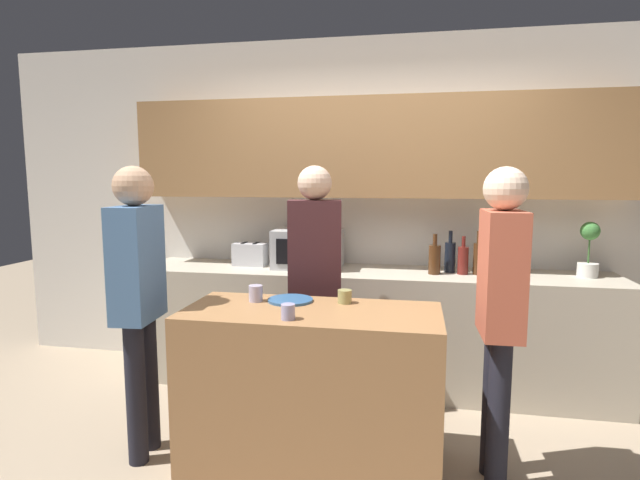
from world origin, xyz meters
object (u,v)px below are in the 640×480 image
Objects in this scene: bottle_2 at (463,260)px; person_right at (500,300)px; bottle_1 at (450,256)px; bottle_4 at (491,258)px; bottle_5 at (507,264)px; cup_1 at (345,297)px; person_center at (315,270)px; toaster at (250,254)px; person_left at (138,287)px; bottle_0 at (435,259)px; plate_on_island at (290,300)px; cup_2 at (256,293)px; potted_plant at (589,249)px; microwave at (308,249)px; bottle_3 at (478,258)px; cup_0 at (288,312)px.

person_right reaches higher than bottle_2.
bottle_4 reaches higher than bottle_1.
bottle_4 is 1.31× the size of bottle_5.
person_center is (-0.25, 0.39, 0.07)m from cup_1.
person_right is at bearing -10.51° from cup_1.
toaster is 1.31m from person_left.
plate_on_island is at bearing -131.25° from bottle_0.
cup_2 is at bearing -140.33° from bottle_2.
person_center is (-1.85, -0.65, -0.09)m from potted_plant.
microwave is 1.62× the size of bottle_3.
bottle_0 is 0.92× the size of bottle_4.
person_left reaches higher than bottle_0.
plate_on_island is at bearing -60.46° from toaster.
bottle_5 reaches higher than cup_0.
microwave is 1.32× the size of potted_plant.
cup_2 is (-0.51, -0.06, 0.01)m from cup_1.
person_center is (0.66, -0.65, 0.01)m from toaster.
bottle_3 is at bearing 41.05° from plate_on_island.
bottle_1 is at bearing 165.74° from bottle_5.
cup_1 is at bearing 78.00° from person_right.
person_left is at bearing -163.72° from plate_on_island.
cup_0 is 0.05× the size of person_left.
person_left reaches higher than plate_on_island.
microwave is 1.48m from bottle_5.
cup_2 is 0.06× the size of person_left.
bottle_4 is (0.29, -0.03, 0.00)m from bottle_1.
person_right is at bearing -4.15° from cup_2.
potted_plant is at bearing 4.09° from bottle_2.
cup_0 reaches higher than cup_1.
plate_on_island is 3.24× the size of cup_1.
bottle_0 is 0.96m from person_center.
potted_plant is at bearing -170.19° from person_center.
cup_1 is (-0.65, -1.04, -0.09)m from bottle_1.
plate_on_island is 0.15× the size of person_center.
bottle_5 is 1.84m from cup_2.
cup_2 is (-1.55, -1.00, -0.05)m from bottle_5.
cup_1 is at bearing -137.79° from bottle_5.
bottle_0 is 3.68× the size of cup_1.
cup_0 is at bearing -64.43° from toaster.
bottle_4 is 0.19× the size of person_center.
person_right reaches higher than plate_on_island.
plate_on_island is 0.43m from person_center.
bottle_1 is 0.19× the size of person_center.
cup_2 is (-2.11, -1.09, -0.16)m from potted_plant.
bottle_3 is 3.41× the size of cup_2.
toaster is 1.85m from bottle_4.
toaster is 0.83× the size of bottle_1.
bottle_2 is at bearing -158.75° from person_center.
potted_plant is 1.27× the size of bottle_1.
bottle_0 reaches higher than plate_on_island.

